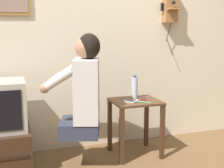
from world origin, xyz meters
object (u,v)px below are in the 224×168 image
wall_phone_antique (170,5)px  toothbrush (142,102)px  cell_phone_spare (143,99)px  cell_phone_held (130,101)px  water_bottle (135,87)px  person (84,89)px

wall_phone_antique → toothbrush: size_ratio=6.35×
wall_phone_antique → toothbrush: bearing=-138.9°
cell_phone_spare → toothbrush: bearing=-97.2°
cell_phone_held → water_bottle: bearing=14.5°
person → water_bottle: (0.60, 0.21, -0.06)m
cell_phone_held → cell_phone_spare: bearing=-15.6°
person → toothbrush: (0.59, 0.01, -0.17)m
person → cell_phone_held: 0.51m
water_bottle → toothbrush: water_bottle is taller
water_bottle → toothbrush: bearing=-90.8°
cell_phone_held → cell_phone_spare: size_ratio=0.98×
cell_phone_spare → water_bottle: (-0.07, 0.08, 0.11)m
wall_phone_antique → cell_phone_spare: wall_phone_antique is taller
person → wall_phone_antique: size_ratio=1.19×
wall_phone_antique → toothbrush: 1.21m
wall_phone_antique → toothbrush: wall_phone_antique is taller
water_bottle → toothbrush: size_ratio=1.94×
person → toothbrush: size_ratio=7.58×
cell_phone_held → water_bottle: 0.22m
cell_phone_spare → water_bottle: 0.15m
cell_phone_held → toothbrush: 0.12m
person → cell_phone_held: (0.48, 0.06, -0.17)m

